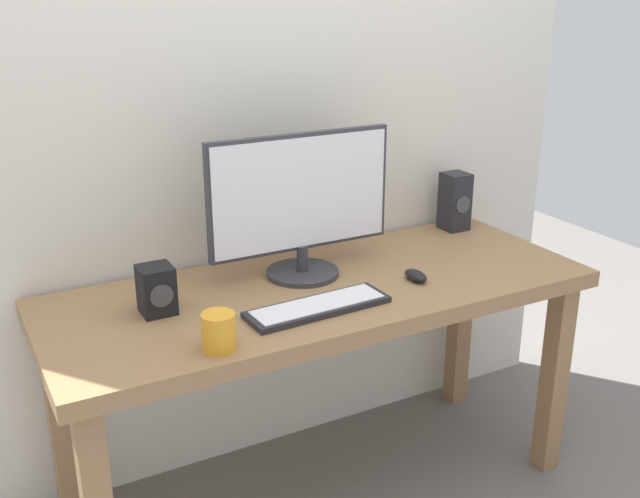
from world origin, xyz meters
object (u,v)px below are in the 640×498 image
object	(u,v)px
mouse	(416,276)
speaker_left	(157,290)
coffee_mug	(219,331)
monitor	(301,203)
keyboard_primary	(318,307)
desk	(321,314)
speaker_right	(455,201)

from	to	relation	value
mouse	speaker_left	size ratio (longest dim) A/B	0.68
speaker_left	coffee_mug	world-z (taller)	speaker_left
coffee_mug	mouse	bearing A→B (deg)	11.05
monitor	keyboard_primary	xyz separation A→B (m)	(-0.08, -0.27, -0.23)
keyboard_primary	mouse	size ratio (longest dim) A/B	4.52
mouse	coffee_mug	world-z (taller)	coffee_mug
desk	speaker_right	world-z (taller)	speaker_right
mouse	speaker_right	size ratio (longest dim) A/B	0.44
monitor	desk	bearing A→B (deg)	-83.60
speaker_right	coffee_mug	world-z (taller)	speaker_right
speaker_left	monitor	bearing A→B (deg)	7.71
desk	coffee_mug	size ratio (longest dim) A/B	17.18
speaker_right	coffee_mug	distance (m)	1.24
mouse	coffee_mug	xyz separation A→B (m)	(-0.71, -0.14, 0.03)
desk	keyboard_primary	distance (m)	0.22
mouse	speaker_left	xyz separation A→B (m)	(-0.79, 0.15, 0.05)
mouse	keyboard_primary	bearing A→B (deg)	-173.99
speaker_right	coffee_mug	bearing A→B (deg)	-156.51
monitor	coffee_mug	distance (m)	0.59
monitor	mouse	world-z (taller)	monitor
monitor	keyboard_primary	size ratio (longest dim) A/B	1.42
desk	coffee_mug	world-z (taller)	coffee_mug
mouse	speaker_right	bearing A→B (deg)	38.55
speaker_left	coffee_mug	distance (m)	0.30
keyboard_primary	speaker_left	world-z (taller)	speaker_left
speaker_left	coffee_mug	size ratio (longest dim) A/B	1.41
speaker_left	desk	bearing A→B (deg)	-4.92
speaker_right	speaker_left	bearing A→B (deg)	-170.52
mouse	speaker_right	distance (m)	0.56
speaker_left	keyboard_primary	bearing A→B (deg)	-26.23
speaker_left	speaker_right	bearing A→B (deg)	9.48
desk	speaker_right	size ratio (longest dim) A/B	7.89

